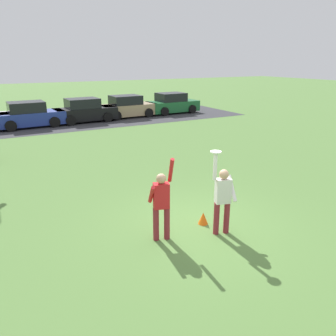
{
  "coord_description": "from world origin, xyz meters",
  "views": [
    {
      "loc": [
        -4.31,
        -6.24,
        4.07
      ],
      "look_at": [
        -0.41,
        0.89,
        1.39
      ],
      "focal_mm": 35.22,
      "sensor_mm": 36.0,
      "label": 1
    }
  ],
  "objects_px": {
    "frisbee_disc": "(216,152)",
    "field_cone_orange": "(203,218)",
    "person_defender": "(161,201)",
    "parked_car_green": "(172,104)",
    "parked_car_black": "(85,111)",
    "parked_car_blue": "(29,115)",
    "parked_car_tan": "(127,107)",
    "person_catcher": "(223,196)"
  },
  "relations": [
    {
      "from": "frisbee_disc",
      "to": "field_cone_orange",
      "type": "bearing_deg",
      "value": 79.11
    },
    {
      "from": "field_cone_orange",
      "to": "frisbee_disc",
      "type": "bearing_deg",
      "value": -100.89
    },
    {
      "from": "person_defender",
      "to": "parked_car_green",
      "type": "height_order",
      "value": "person_defender"
    },
    {
      "from": "person_defender",
      "to": "parked_car_black",
      "type": "distance_m",
      "value": 16.59
    },
    {
      "from": "parked_car_black",
      "to": "parked_car_blue",
      "type": "bearing_deg",
      "value": -179.46
    },
    {
      "from": "person_defender",
      "to": "parked_car_tan",
      "type": "relative_size",
      "value": 0.49
    },
    {
      "from": "parked_car_green",
      "to": "parked_car_blue",
      "type": "bearing_deg",
      "value": -178.76
    },
    {
      "from": "person_catcher",
      "to": "field_cone_orange",
      "type": "distance_m",
      "value": 1.03
    },
    {
      "from": "frisbee_disc",
      "to": "parked_car_tan",
      "type": "height_order",
      "value": "frisbee_disc"
    },
    {
      "from": "person_defender",
      "to": "parked_car_black",
      "type": "bearing_deg",
      "value": 98.26
    },
    {
      "from": "frisbee_disc",
      "to": "parked_car_black",
      "type": "xyz_separation_m",
      "value": [
        1.42,
        16.76,
        -1.37
      ]
    },
    {
      "from": "parked_car_black",
      "to": "person_defender",
      "type": "bearing_deg",
      "value": -101.49
    },
    {
      "from": "person_defender",
      "to": "frisbee_disc",
      "type": "relative_size",
      "value": 8.03
    },
    {
      "from": "person_defender",
      "to": "parked_car_tan",
      "type": "xyz_separation_m",
      "value": [
        5.9,
        16.77,
        -0.25
      ]
    },
    {
      "from": "person_catcher",
      "to": "frisbee_disc",
      "type": "bearing_deg",
      "value": -0.0
    },
    {
      "from": "person_catcher",
      "to": "parked_car_green",
      "type": "relative_size",
      "value": 0.5
    },
    {
      "from": "frisbee_disc",
      "to": "parked_car_blue",
      "type": "xyz_separation_m",
      "value": [
        -2.13,
        16.58,
        -1.37
      ]
    },
    {
      "from": "person_defender",
      "to": "frisbee_disc",
      "type": "xyz_separation_m",
      "value": [
        1.2,
        -0.38,
        1.11
      ]
    },
    {
      "from": "parked_car_tan",
      "to": "parked_car_green",
      "type": "distance_m",
      "value": 3.87
    },
    {
      "from": "parked_car_blue",
      "to": "field_cone_orange",
      "type": "relative_size",
      "value": 13.04
    },
    {
      "from": "person_catcher",
      "to": "field_cone_orange",
      "type": "height_order",
      "value": "person_catcher"
    },
    {
      "from": "person_defender",
      "to": "parked_car_green",
      "type": "relative_size",
      "value": 0.49
    },
    {
      "from": "parked_car_green",
      "to": "parked_car_tan",
      "type": "bearing_deg",
      "value": 179.22
    },
    {
      "from": "parked_car_blue",
      "to": "field_cone_orange",
      "type": "distance_m",
      "value": 16.2
    },
    {
      "from": "person_defender",
      "to": "parked_car_green",
      "type": "xyz_separation_m",
      "value": [
        9.76,
        16.88,
        -0.25
      ]
    },
    {
      "from": "frisbee_disc",
      "to": "parked_car_blue",
      "type": "relative_size",
      "value": 0.06
    },
    {
      "from": "parked_car_tan",
      "to": "field_cone_orange",
      "type": "height_order",
      "value": "parked_car_tan"
    },
    {
      "from": "field_cone_orange",
      "to": "parked_car_black",
      "type": "bearing_deg",
      "value": 85.36
    },
    {
      "from": "person_catcher",
      "to": "frisbee_disc",
      "type": "xyz_separation_m",
      "value": [
        -0.21,
        0.07,
        1.11
      ]
    },
    {
      "from": "parked_car_tan",
      "to": "frisbee_disc",
      "type": "bearing_deg",
      "value": -107.7
    },
    {
      "from": "person_catcher",
      "to": "parked_car_green",
      "type": "xyz_separation_m",
      "value": [
        8.35,
        17.32,
        -0.25
      ]
    },
    {
      "from": "person_catcher",
      "to": "person_defender",
      "type": "distance_m",
      "value": 1.48
    },
    {
      "from": "person_defender",
      "to": "field_cone_orange",
      "type": "relative_size",
      "value": 6.38
    },
    {
      "from": "person_catcher",
      "to": "parked_car_blue",
      "type": "xyz_separation_m",
      "value": [
        -2.35,
        16.65,
        -0.25
      ]
    },
    {
      "from": "person_defender",
      "to": "parked_car_black",
      "type": "height_order",
      "value": "person_defender"
    },
    {
      "from": "person_catcher",
      "to": "parked_car_blue",
      "type": "distance_m",
      "value": 16.81
    },
    {
      "from": "parked_car_blue",
      "to": "parked_car_green",
      "type": "height_order",
      "value": "same"
    },
    {
      "from": "parked_car_green",
      "to": "parked_car_black",
      "type": "bearing_deg",
      "value": -178.42
    },
    {
      "from": "person_catcher",
      "to": "parked_car_tan",
      "type": "xyz_separation_m",
      "value": [
        4.48,
        17.21,
        -0.25
      ]
    },
    {
      "from": "parked_car_blue",
      "to": "parked_car_tan",
      "type": "xyz_separation_m",
      "value": [
        6.83,
        0.57,
        0.0
      ]
    },
    {
      "from": "parked_car_blue",
      "to": "parked_car_tan",
      "type": "height_order",
      "value": "same"
    },
    {
      "from": "person_defender",
      "to": "field_cone_orange",
      "type": "height_order",
      "value": "person_defender"
    }
  ]
}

